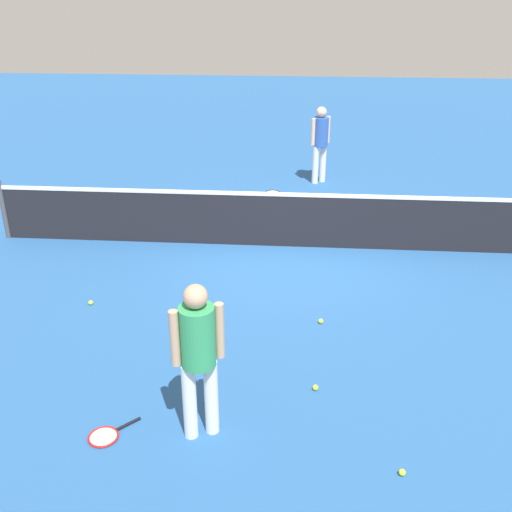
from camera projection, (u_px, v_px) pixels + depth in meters
name	position (u px, v px, depth m)	size (l,w,h in m)	color
ground_plane	(288.00, 246.00, 10.25)	(40.00, 40.00, 0.00)	#265693
court_net	(288.00, 219.00, 10.04)	(10.09, 0.09, 1.07)	#4C4C51
player_near_side	(198.00, 350.00, 5.60)	(0.51, 0.44, 1.70)	white
player_far_side	(320.00, 138.00, 13.06)	(0.48, 0.48, 1.70)	white
tennis_racket_near_player	(106.00, 436.00, 5.97)	(0.53, 0.53, 0.03)	red
tennis_racket_far_player	(273.00, 193.00, 12.77)	(0.35, 0.60, 0.03)	black
tennis_ball_near_player	(402.00, 472.00, 5.50)	(0.07, 0.07, 0.07)	#C6E033
tennis_ball_by_net	(315.00, 388.00, 6.64)	(0.07, 0.07, 0.07)	#C6E033
tennis_ball_midcourt	(91.00, 303.00, 8.39)	(0.07, 0.07, 0.07)	#C6E033
tennis_ball_baseline	(212.00, 403.00, 6.40)	(0.07, 0.07, 0.07)	#C6E033
tennis_ball_stray_left	(321.00, 321.00, 7.93)	(0.07, 0.07, 0.07)	#C6E033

